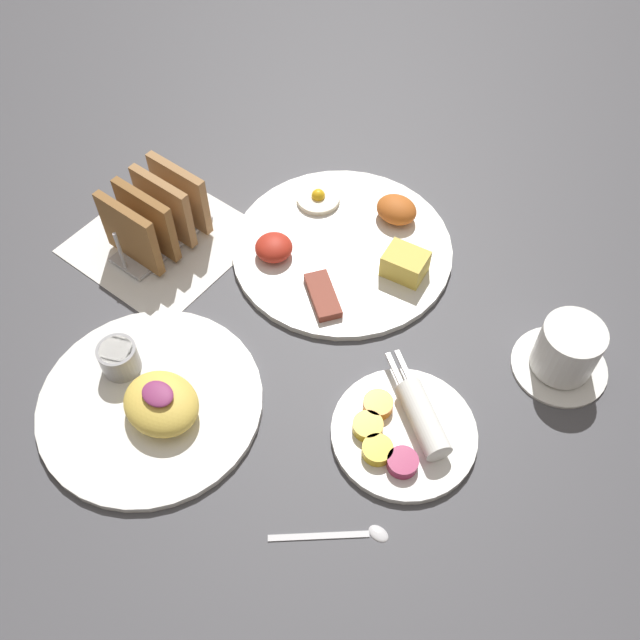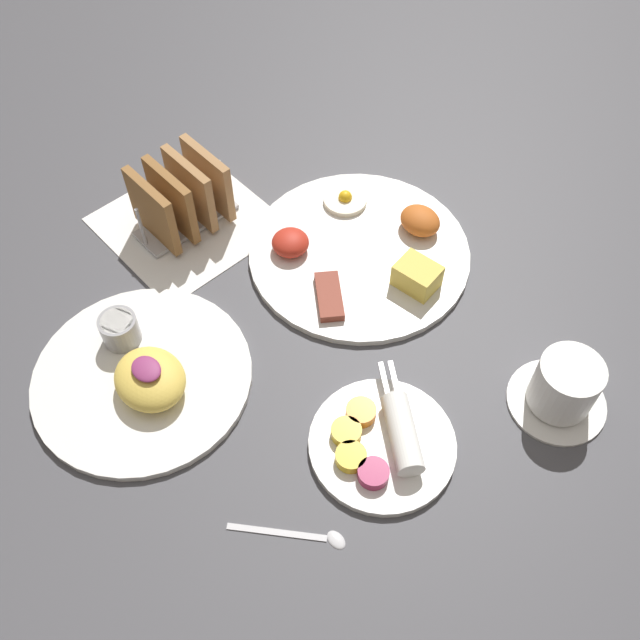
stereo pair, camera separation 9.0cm
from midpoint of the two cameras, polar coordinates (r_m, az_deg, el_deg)
name	(u,v)px [view 2 (the right image)]	position (r m, az deg, el deg)	size (l,w,h in m)	color
ground_plane	(277,329)	(0.93, -0.73, -0.90)	(3.00, 3.00, 0.00)	#47474C
napkin_flat	(187,222)	(1.06, -8.21, 7.61)	(0.22, 0.22, 0.00)	white
plate_breakfast	(362,250)	(1.00, 5.99, 5.42)	(0.31, 0.31, 0.05)	white
plate_condiments	(382,442)	(0.84, 8.12, -9.85)	(0.17, 0.17, 0.04)	white
plate_foreground	(142,373)	(0.89, -11.25, -4.39)	(0.27, 0.27, 0.06)	white
toast_rack	(182,197)	(1.02, -8.54, 9.53)	(0.10, 0.15, 0.10)	#B7B7BC
coffee_cup	(564,387)	(0.90, 21.68, -5.24)	(0.12, 0.12, 0.08)	white
teaspoon	(306,535)	(0.80, 2.25, -17.09)	(0.11, 0.09, 0.01)	silver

